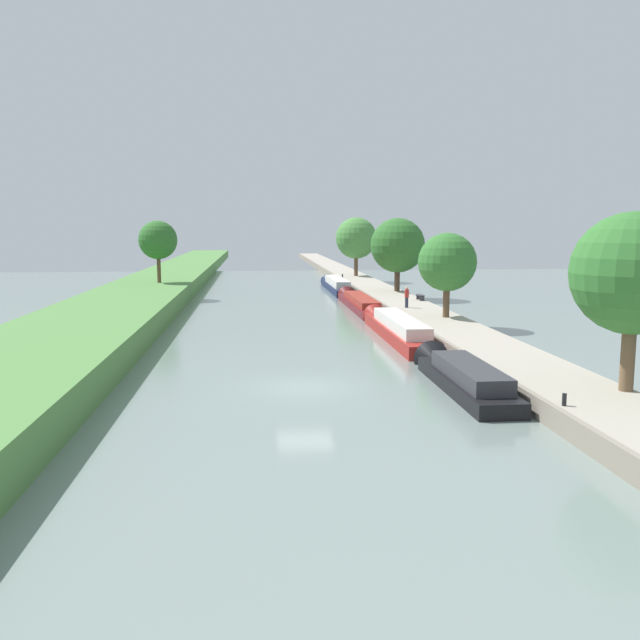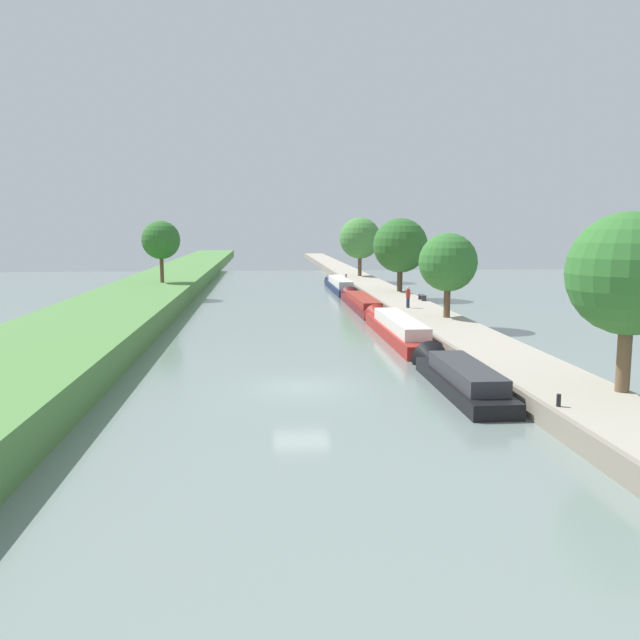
# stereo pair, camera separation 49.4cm
# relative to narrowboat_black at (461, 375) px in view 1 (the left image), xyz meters

# --- Properties ---
(ground_plane) EXTENTS (160.00, 160.00, 0.00)m
(ground_plane) POSITION_rel_narrowboat_black_xyz_m (-6.96, 0.57, -0.52)
(ground_plane) COLOR slate
(left_grassy_bank) EXTENTS (8.08, 260.00, 1.65)m
(left_grassy_bank) POSITION_rel_narrowboat_black_xyz_m (-19.45, 0.57, 0.31)
(left_grassy_bank) COLOR #518442
(left_grassy_bank) RESTS_ON ground_plane
(right_towpath) EXTENTS (4.11, 260.00, 0.81)m
(right_towpath) POSITION_rel_narrowboat_black_xyz_m (3.54, 0.57, -0.12)
(right_towpath) COLOR #A89E8E
(right_towpath) RESTS_ON ground_plane
(stone_quay) EXTENTS (0.25, 260.00, 0.86)m
(stone_quay) POSITION_rel_narrowboat_black_xyz_m (1.36, 0.57, -0.09)
(stone_quay) COLOR gray
(stone_quay) RESTS_ON ground_plane
(narrowboat_black) EXTENTS (1.98, 10.43, 1.93)m
(narrowboat_black) POSITION_rel_narrowboat_black_xyz_m (0.00, 0.00, 0.00)
(narrowboat_black) COLOR black
(narrowboat_black) RESTS_ON ground_plane
(narrowboat_red) EXTENTS (1.90, 15.58, 2.02)m
(narrowboat_red) POSITION_rel_narrowboat_black_xyz_m (-0.05, 13.60, 0.10)
(narrowboat_red) COLOR maroon
(narrowboat_red) RESTS_ON ground_plane
(narrowboat_maroon) EXTENTS (1.89, 16.33, 1.80)m
(narrowboat_maroon) POSITION_rel_narrowboat_black_xyz_m (0.00, 29.79, -0.04)
(narrowboat_maroon) COLOR maroon
(narrowboat_maroon) RESTS_ON ground_plane
(narrowboat_navy) EXTENTS (1.84, 16.87, 2.00)m
(narrowboat_navy) POSITION_rel_narrowboat_black_xyz_m (-0.06, 46.20, 0.09)
(narrowboat_navy) COLOR #141E42
(narrowboat_navy) RESTS_ON ground_plane
(tree_rightbank_near) EXTENTS (4.69, 4.69, 6.92)m
(tree_rightbank_near) POSITION_rel_narrowboat_black_xyz_m (5.19, -4.46, 4.83)
(tree_rightbank_near) COLOR brown
(tree_rightbank_near) RESTS_ON right_towpath
(tree_rightbank_midnear) EXTENTS (4.08, 4.08, 5.91)m
(tree_rightbank_midnear) POSITION_rel_narrowboat_black_xyz_m (4.24, 17.00, 4.14)
(tree_rightbank_midnear) COLOR brown
(tree_rightbank_midnear) RESTS_ON right_towpath
(tree_rightbank_midfar) EXTENTS (5.35, 5.35, 7.18)m
(tree_rightbank_midfar) POSITION_rel_narrowboat_black_xyz_m (4.84, 36.20, 4.78)
(tree_rightbank_midfar) COLOR #4C3828
(tree_rightbank_midfar) RESTS_ON right_towpath
(tree_rightbank_far) EXTENTS (5.30, 5.30, 7.52)m
(tree_rightbank_far) POSITION_rel_narrowboat_black_xyz_m (3.90, 57.11, 5.15)
(tree_rightbank_far) COLOR brown
(tree_rightbank_far) RESTS_ON right_towpath
(tree_leftbank_downstream) EXTENTS (3.77, 3.77, 6.08)m
(tree_leftbank_downstream) POSITION_rel_narrowboat_black_xyz_m (-18.56, 38.43, 5.30)
(tree_leftbank_downstream) COLOR brown
(tree_leftbank_downstream) RESTS_ON left_grassy_bank
(person_walking) EXTENTS (0.34, 0.34, 1.66)m
(person_walking) POSITION_rel_narrowboat_black_xyz_m (2.73, 22.73, 1.16)
(person_walking) COLOR #282D42
(person_walking) RESTS_ON right_towpath
(mooring_bollard_near) EXTENTS (0.16, 0.16, 0.45)m
(mooring_bollard_near) POSITION_rel_narrowboat_black_xyz_m (1.79, -6.35, 0.51)
(mooring_bollard_near) COLOR black
(mooring_bollard_near) RESTS_ON right_towpath
(mooring_bollard_far) EXTENTS (0.16, 0.16, 0.45)m
(mooring_bollard_far) POSITION_rel_narrowboat_black_xyz_m (1.79, 54.43, 0.51)
(mooring_bollard_far) COLOR black
(mooring_bollard_far) RESTS_ON right_towpath
(park_bench) EXTENTS (0.44, 1.50, 0.47)m
(park_bench) POSITION_rel_narrowboat_black_xyz_m (5.15, 28.01, 0.64)
(park_bench) COLOR #333338
(park_bench) RESTS_ON right_towpath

